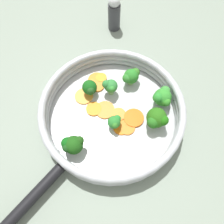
% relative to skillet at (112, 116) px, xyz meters
% --- Properties ---
extents(ground_plane, '(4.00, 4.00, 0.00)m').
position_rel_skillet_xyz_m(ground_plane, '(0.00, 0.00, -0.01)').
color(ground_plane, gray).
extents(skillet, '(0.31, 0.31, 0.01)m').
position_rel_skillet_xyz_m(skillet, '(0.00, 0.00, 0.00)').
color(skillet, '#B2B5B7').
rests_on(skillet, ground_plane).
extents(skillet_rim_wall, '(0.33, 0.33, 0.05)m').
position_rel_skillet_xyz_m(skillet_rim_wall, '(0.00, 0.00, 0.03)').
color(skillet_rim_wall, '#ABB0B7').
rests_on(skillet_rim_wall, skillet).
extents(skillet_handle, '(0.04, 0.24, 0.02)m').
position_rel_skillet_xyz_m(skillet_handle, '(-0.02, -0.27, 0.02)').
color(skillet_handle, black).
rests_on(skillet_handle, skillet).
extents(skillet_rivet_left, '(0.01, 0.01, 0.01)m').
position_rel_skillet_xyz_m(skillet_rivet_left, '(-0.04, -0.14, 0.01)').
color(skillet_rivet_left, '#AEB4BB').
rests_on(skillet_rivet_left, skillet).
extents(skillet_rivet_right, '(0.01, 0.01, 0.01)m').
position_rel_skillet_xyz_m(skillet_rivet_right, '(0.02, -0.15, 0.01)').
color(skillet_rivet_right, '#B7B0B5').
rests_on(skillet_rivet_right, skillet).
extents(carrot_slice_0, '(0.06, 0.06, 0.00)m').
position_rel_skillet_xyz_m(carrot_slice_0, '(-0.09, 0.06, 0.01)').
color(carrot_slice_0, orange).
rests_on(carrot_slice_0, skillet).
extents(carrot_slice_1, '(0.04, 0.04, 0.00)m').
position_rel_skillet_xyz_m(carrot_slice_1, '(0.04, -0.01, 0.01)').
color(carrot_slice_1, orange).
rests_on(carrot_slice_1, skillet).
extents(carrot_slice_2, '(0.06, 0.06, 0.00)m').
position_rel_skillet_xyz_m(carrot_slice_2, '(-0.02, -0.00, 0.01)').
color(carrot_slice_2, orange).
rests_on(carrot_slice_2, skillet).
extents(carrot_slice_3, '(0.05, 0.05, 0.00)m').
position_rel_skillet_xyz_m(carrot_slice_3, '(-0.09, 0.03, 0.01)').
color(carrot_slice_3, orange).
rests_on(carrot_slice_3, skillet).
extents(carrot_slice_4, '(0.05, 0.05, 0.01)m').
position_rel_skillet_xyz_m(carrot_slice_4, '(0.01, 0.01, 0.01)').
color(carrot_slice_4, orange).
rests_on(carrot_slice_4, skillet).
extents(carrot_slice_5, '(0.06, 0.06, 0.00)m').
position_rel_skillet_xyz_m(carrot_slice_5, '(-0.09, 0.00, 0.01)').
color(carrot_slice_5, orange).
rests_on(carrot_slice_5, skillet).
extents(carrot_slice_6, '(0.04, 0.04, 0.00)m').
position_rel_skillet_xyz_m(carrot_slice_6, '(-0.08, 0.04, 0.01)').
color(carrot_slice_6, orange).
rests_on(carrot_slice_6, skillet).
extents(carrot_slice_7, '(0.06, 0.06, 0.01)m').
position_rel_skillet_xyz_m(carrot_slice_7, '(0.05, 0.02, 0.01)').
color(carrot_slice_7, '#EA5D0F').
rests_on(carrot_slice_7, skillet).
extents(carrot_slice_8, '(0.05, 0.05, 0.00)m').
position_rel_skillet_xyz_m(carrot_slice_8, '(0.05, -0.01, 0.01)').
color(carrot_slice_8, orange).
rests_on(carrot_slice_8, skillet).
extents(carrot_slice_9, '(0.05, 0.05, 0.00)m').
position_rel_skillet_xyz_m(carrot_slice_9, '(-0.04, -0.01, 0.01)').
color(carrot_slice_9, orange).
rests_on(carrot_slice_9, skillet).
extents(carrot_slice_10, '(0.04, 0.04, 0.01)m').
position_rel_skillet_xyz_m(carrot_slice_10, '(-0.08, 0.07, 0.01)').
color(carrot_slice_10, orange).
rests_on(carrot_slice_10, skillet).
extents(broccoli_floret_0, '(0.04, 0.05, 0.05)m').
position_rel_skillet_xyz_m(broccoli_floret_0, '(-0.01, 0.10, 0.04)').
color(broccoli_floret_0, '#86AF66').
rests_on(broccoli_floret_0, skillet).
extents(broccoli_floret_1, '(0.04, 0.04, 0.04)m').
position_rel_skillet_xyz_m(broccoli_floret_1, '(-0.08, 0.02, 0.03)').
color(broccoli_floret_1, '#6D9D5E').
rests_on(broccoli_floret_1, skillet).
extents(broccoli_floret_2, '(0.04, 0.05, 0.05)m').
position_rel_skillet_xyz_m(broccoli_floret_2, '(0.08, 0.10, 0.04)').
color(broccoli_floret_2, '#769856').
rests_on(broccoli_floret_2, skillet).
extents(broccoli_floret_3, '(0.05, 0.05, 0.05)m').
position_rel_skillet_xyz_m(broccoli_floret_3, '(0.09, 0.04, 0.04)').
color(broccoli_floret_3, '#7B995E').
rests_on(broccoli_floret_3, skillet).
extents(broccoli_floret_4, '(0.03, 0.03, 0.04)m').
position_rel_skillet_xyz_m(broccoli_floret_4, '(0.02, -0.02, 0.03)').
color(broccoli_floret_4, '#81A36F').
rests_on(broccoli_floret_4, skillet).
extents(broccoli_floret_5, '(0.04, 0.03, 0.05)m').
position_rel_skillet_xyz_m(broccoli_floret_5, '(-0.04, 0.05, 0.04)').
color(broccoli_floret_5, '#7FB06B').
rests_on(broccoli_floret_5, skillet).
extents(broccoli_floret_6, '(0.05, 0.05, 0.05)m').
position_rel_skillet_xyz_m(broccoli_floret_6, '(-0.02, -0.12, 0.04)').
color(broccoli_floret_6, '#5D984F').
rests_on(broccoli_floret_6, skillet).
extents(salt_shaker, '(0.04, 0.04, 0.10)m').
position_rel_skillet_xyz_m(salt_shaker, '(-0.17, 0.25, 0.04)').
color(salt_shaker, '#333338').
rests_on(salt_shaker, ground_plane).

